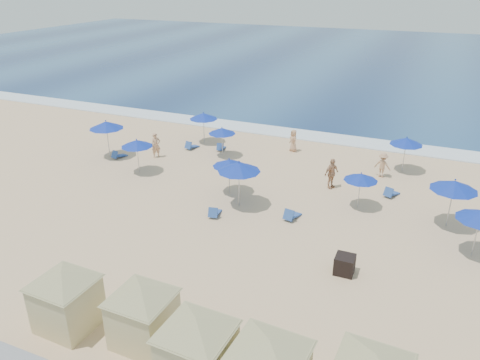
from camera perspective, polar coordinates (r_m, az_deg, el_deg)
name	(u,v)px	position (r m, az deg, el deg)	size (l,w,h in m)	color
ground	(246,226)	(24.42, 0.71, -5.64)	(160.00, 160.00, 0.00)	#D7B488
ocean	(387,60)	(76.00, 17.45, 13.82)	(160.00, 80.00, 0.06)	navy
surf_line	(321,137)	(37.99, 9.82, 5.17)	(160.00, 2.50, 0.08)	white
trash_bin	(345,265)	(21.19, 12.63, -10.03)	(0.84, 0.84, 0.84)	black
cabana_0	(65,292)	(18.46, -20.56, -12.66)	(4.22, 4.22, 2.65)	beige
cabana_1	(142,307)	(17.06, -11.82, -14.91)	(4.17, 4.17, 2.62)	beige
cabana_2	(197,342)	(15.41, -5.29, -19.06)	(4.39, 4.39, 2.76)	beige
umbrella_0	(106,125)	(34.06, -16.00, 6.47)	(2.38, 2.38, 2.71)	#A5A8AD
umbrella_1	(137,143)	(30.84, -12.48, 4.40)	(2.05, 2.05, 2.33)	#A5A8AD
umbrella_2	(203,116)	(35.82, -4.48, 7.79)	(2.15, 2.15, 2.44)	#A5A8AD
umbrella_3	(222,131)	(32.98, -2.21, 6.02)	(1.93, 1.93, 2.19)	#A5A8AD
umbrella_4	(229,163)	(27.23, -1.34, 2.11)	(1.95, 1.95, 2.22)	#A5A8AD
umbrella_5	(239,167)	(25.50, -0.12, 1.62)	(2.39, 2.39, 2.73)	#A5A8AD
umbrella_6	(361,177)	(26.36, 14.53, 0.35)	(1.87, 1.87, 2.13)	#A5A8AD
umbrella_7	(406,141)	(32.17, 19.63, 4.48)	(2.11, 2.11, 2.40)	#A5A8AD
umbrella_8	(454,185)	(25.72, 24.66, -0.60)	(2.35, 2.35, 2.68)	#A5A8AD
beach_chair_0	(118,155)	(34.28, -14.64, 2.96)	(0.73, 1.21, 0.62)	#294D99
beach_chair_1	(191,146)	(35.13, -5.99, 4.16)	(0.74, 1.27, 0.65)	#294D99
beach_chair_2	(221,147)	(34.71, -2.34, 4.01)	(0.76, 1.22, 0.63)	#294D99
beach_chair_3	(214,212)	(25.32, -3.14, -3.96)	(0.72, 1.22, 0.63)	#294D99
beach_chair_4	(291,215)	(25.13, 6.28, -4.26)	(0.77, 1.31, 0.68)	#294D99
beach_chair_5	(391,193)	(28.85, 17.91, -1.49)	(0.92, 1.28, 0.64)	#294D99
beachgoer_0	(156,145)	(33.61, -10.20, 4.18)	(0.65, 0.43, 1.79)	tan
beachgoer_1	(331,173)	(28.79, 11.08, 0.79)	(1.11, 0.46, 1.89)	tan
beachgoer_2	(383,165)	(31.21, 16.99, 1.76)	(1.05, 0.60, 1.62)	tan
beachgoer_3	(293,141)	(34.51, 6.53, 4.80)	(0.80, 0.52, 1.64)	tan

